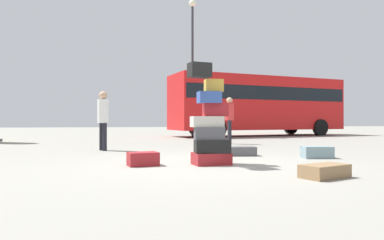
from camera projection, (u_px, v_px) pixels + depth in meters
ground_plane at (205, 164)px, 6.45m from camera, size 80.00×80.00×0.00m
suitcase_tower at (210, 127)px, 6.43m from camera, size 0.83×0.63×1.84m
suitcase_charcoal_right_side at (239, 151)px, 8.05m from camera, size 0.82×0.45×0.21m
suitcase_maroon_upright_blue at (143, 159)px, 6.26m from camera, size 0.58×0.45×0.24m
suitcase_brown_behind_tower at (325, 171)px, 4.92m from camera, size 0.78×0.59×0.19m
suitcase_slate_foreground_near at (317, 152)px, 7.54m from camera, size 0.67×0.46×0.26m
person_bearded_onlooker at (103, 115)px, 9.47m from camera, size 0.30×0.32×1.62m
person_tourist_with_camera at (230, 116)px, 12.16m from camera, size 0.30×0.33×1.64m
parked_bus at (259, 102)px, 18.98m from camera, size 10.01×4.20×3.15m
lamp_post at (192, 49)px, 17.49m from camera, size 0.36×0.36×6.92m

